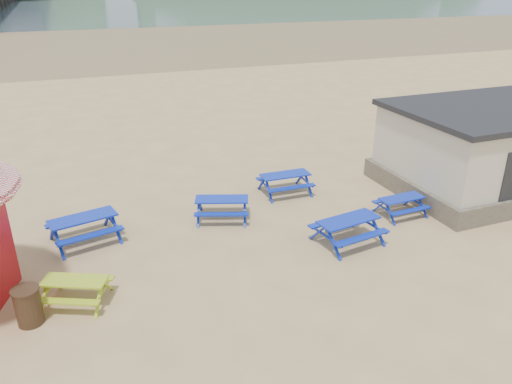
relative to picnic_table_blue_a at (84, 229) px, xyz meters
name	(u,v)px	position (x,y,z in m)	size (l,w,h in m)	color
ground	(238,246)	(4.25, -2.00, -0.41)	(400.00, 400.00, 0.00)	tan
wet_sand	(91,41)	(4.25, 53.00, -0.41)	(400.00, 400.00, 0.00)	olive
sea	(62,1)	(4.25, 168.00, -0.41)	(400.00, 400.00, 0.00)	#445561
picnic_table_blue_a	(84,229)	(0.00, 0.00, 0.00)	(2.27, 1.98, 0.83)	#0640B6
picnic_table_blue_b	(222,208)	(4.40, -0.02, -0.05)	(2.13, 1.93, 0.74)	#0640B6
picnic_table_blue_c	(285,184)	(7.25, 1.16, -0.03)	(1.86, 1.51, 0.77)	#0640B6
picnic_table_blue_e	(348,231)	(7.45, -3.00, -0.01)	(2.13, 1.81, 0.81)	#0640B6
picnic_table_blue_f	(401,206)	(10.14, -1.97, -0.09)	(1.58, 1.29, 0.65)	#0640B6
picnic_table_yellow	(76,291)	(-0.42, -3.18, -0.08)	(1.96, 1.81, 0.66)	#85AA11
litter_bin	(28,306)	(-1.48, -3.63, 0.06)	(0.64, 0.64, 0.94)	#3B2A17
amenity_block	(490,147)	(14.75, -1.00, 1.15)	(7.40, 5.40, 3.15)	#665B4C
headland_town	(255,14)	(94.25, 227.68, -10.32)	(264.00, 144.00, 108.00)	#2D4C1E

